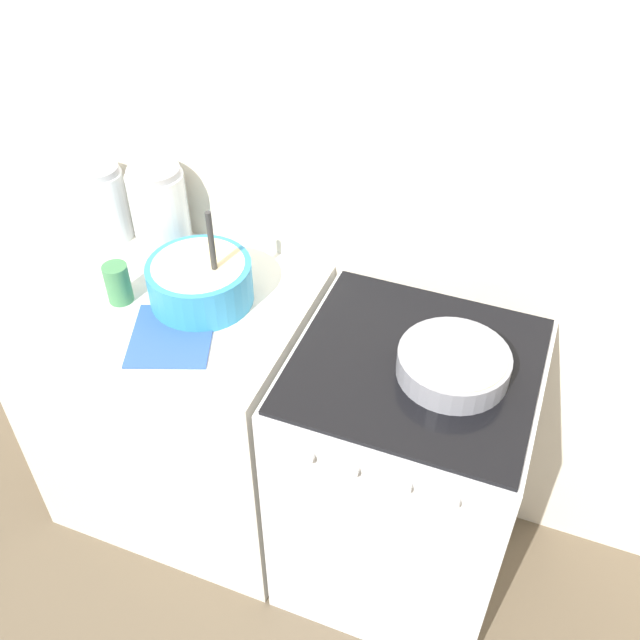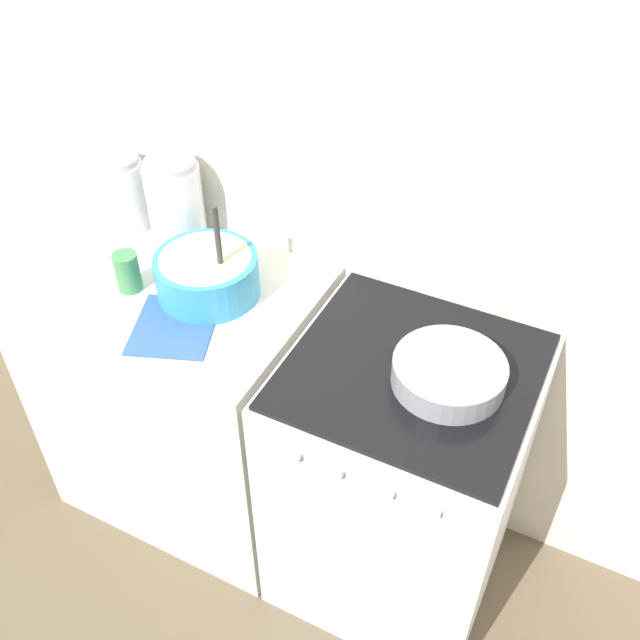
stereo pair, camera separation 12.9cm
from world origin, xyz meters
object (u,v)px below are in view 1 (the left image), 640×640
(storage_jar_middle, at_px, (161,216))
(stove, at_px, (402,473))
(mixing_bowl, at_px, (200,280))
(tin_can, at_px, (118,283))
(baking_pan, at_px, (453,363))
(storage_jar_left, at_px, (105,208))

(storage_jar_middle, bearing_deg, stove, -13.48)
(mixing_bowl, distance_m, tin_can, 0.22)
(stove, height_order, baking_pan, baking_pan)
(storage_jar_middle, bearing_deg, baking_pan, -12.58)
(mixing_bowl, distance_m, storage_jar_left, 0.45)
(tin_can, bearing_deg, baking_pan, 3.04)
(mixing_bowl, distance_m, baking_pan, 0.71)
(mixing_bowl, height_order, baking_pan, mixing_bowl)
(baking_pan, relative_size, storage_jar_left, 1.17)
(storage_jar_left, bearing_deg, baking_pan, -10.44)
(stove, distance_m, mixing_bowl, 0.81)
(storage_jar_middle, bearing_deg, mixing_bowl, -38.66)
(storage_jar_left, height_order, storage_jar_middle, storage_jar_middle)
(mixing_bowl, relative_size, storage_jar_middle, 1.08)
(baking_pan, height_order, storage_jar_middle, storage_jar_middle)
(storage_jar_middle, distance_m, tin_can, 0.26)
(tin_can, bearing_deg, storage_jar_left, 128.45)
(mixing_bowl, height_order, storage_jar_left, mixing_bowl)
(baking_pan, xyz_separation_m, storage_jar_left, (-1.12, 0.21, 0.06))
(storage_jar_left, bearing_deg, storage_jar_middle, 0.00)
(storage_jar_left, height_order, tin_can, storage_jar_left)
(storage_jar_left, xyz_separation_m, tin_can, (0.20, -0.25, -0.04))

